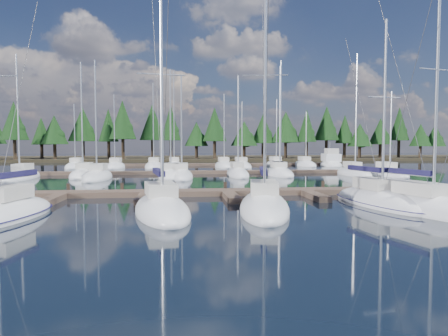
{
  "coord_description": "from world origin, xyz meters",
  "views": [
    {
      "loc": [
        -3.5,
        -12.21,
        3.87
      ],
      "look_at": [
        0.22,
        22.0,
        1.82
      ],
      "focal_mm": 32.0,
      "sensor_mm": 36.0,
      "label": 1
    }
  ],
  "objects": [
    {
      "name": "ground",
      "position": [
        0.0,
        30.0,
        0.0
      ],
      "size": [
        260.0,
        260.0,
        0.0
      ],
      "primitive_type": "plane",
      "color": "black",
      "rests_on": "ground"
    },
    {
      "name": "far_shore",
      "position": [
        0.0,
        90.0,
        0.3
      ],
      "size": [
        220.0,
        30.0,
        0.6
      ],
      "primitive_type": "cube",
      "color": "#2E2719",
      "rests_on": "ground"
    },
    {
      "name": "front_sailboat_4",
      "position": [
        8.88,
        11.67,
        0.28
      ],
      "size": [
        3.68,
        9.47,
        12.24
      ],
      "color": "white",
      "rests_on": "ground"
    },
    {
      "name": "front_sailboat_3",
      "position": [
        1.28,
        10.29,
        0.28
      ],
      "size": [
        4.35,
        9.73,
        13.98
      ],
      "color": "white",
      "rests_on": "ground"
    },
    {
      "name": "tree_line",
      "position": [
        -3.34,
        80.23,
        7.59
      ],
      "size": [
        184.81,
        11.87,
        13.52
      ],
      "color": "black",
      "rests_on": "far_shore"
    },
    {
      "name": "back_docks",
      "position": [
        0.0,
        49.58,
        0.2
      ],
      "size": [
        50.0,
        21.8,
        0.4
      ],
      "color": "brown",
      "rests_on": "ground"
    },
    {
      "name": "front_sailboat_1",
      "position": [
        -12.64,
        9.15,
        0.28
      ],
      "size": [
        4.6,
        8.99,
        13.11
      ],
      "color": "white",
      "rests_on": "ground"
    },
    {
      "name": "back_sailboat_rows",
      "position": [
        -0.11,
        44.73,
        0.26
      ],
      "size": [
        45.5,
        33.17,
        16.72
      ],
      "color": "white",
      "rests_on": "ground"
    },
    {
      "name": "front_sailboat_5",
      "position": [
        10.19,
        8.66,
        0.29
      ],
      "size": [
        4.81,
        9.47,
        14.34
      ],
      "color": "white",
      "rests_on": "ground"
    },
    {
      "name": "front_sailboat_2",
      "position": [
        -4.56,
        9.94,
        0.29
      ],
      "size": [
        4.24,
        9.06,
        13.77
      ],
      "color": "white",
      "rests_on": "ground"
    },
    {
      "name": "motor_yacht_right",
      "position": [
        23.29,
        56.77,
        0.56
      ],
      "size": [
        5.29,
        10.8,
        5.18
      ],
      "color": "white",
      "rests_on": "ground"
    },
    {
      "name": "main_dock",
      "position": [
        0.0,
        17.36,
        0.2
      ],
      "size": [
        44.0,
        6.13,
        0.9
      ],
      "color": "brown",
      "rests_on": "ground"
    }
  ]
}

